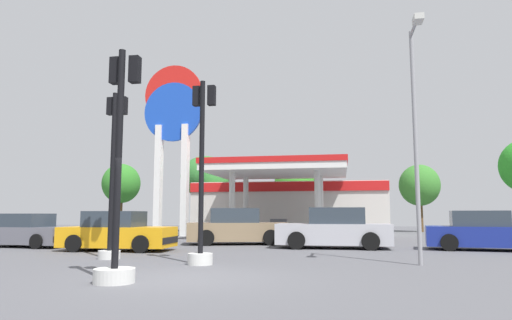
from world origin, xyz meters
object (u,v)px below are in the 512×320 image
object	(u,v)px
station_pole_sign	(173,127)
traffic_signal_1	(202,192)
car_1	(334,230)
car_3	(117,233)
corner_streetlamp	(416,119)
tree_2	(295,181)
traffic_signal_0	(118,203)
car_0	(28,232)
car_4	(237,228)
tree_0	(121,184)
traffic_signal_2	(112,188)
tree_1	(205,177)
car_2	(483,232)
tree_3	(419,185)

from	to	relation	value
station_pole_sign	traffic_signal_1	world-z (taller)	station_pole_sign
car_1	car_3	distance (m)	8.48
corner_streetlamp	station_pole_sign	bearing A→B (deg)	130.60
tree_2	traffic_signal_0	bearing A→B (deg)	-92.05
car_0	car_4	size ratio (longest dim) A/B	0.83
station_pole_sign	tree_0	xyz separation A→B (m)	(-7.83, 8.53, -3.03)
car_1	traffic_signal_2	size ratio (longest dim) A/B	0.88
tree_2	traffic_signal_1	bearing A→B (deg)	-90.71
tree_1	car_0	bearing A→B (deg)	-97.68
traffic_signal_2	corner_streetlamp	xyz separation A→B (m)	(9.09, -0.32, 1.78)
car_1	traffic_signal_2	bearing A→B (deg)	-139.40
car_3	traffic_signal_0	bearing A→B (deg)	-62.81
car_3	tree_0	distance (m)	22.79
station_pole_sign	traffic_signal_2	size ratio (longest dim) A/B	2.14
car_4	car_0	bearing A→B (deg)	-158.10
corner_streetlamp	car_4	bearing A→B (deg)	131.23
car_4	car_2	bearing A→B (deg)	-9.67
traffic_signal_0	traffic_signal_1	distance (m)	3.61
car_2	car_3	xyz separation A→B (m)	(-13.63, -2.76, -0.01)
car_2	tree_0	xyz separation A→B (m)	(-23.82, 17.36, 3.29)
tree_2	car_4	bearing A→B (deg)	-94.68
traffic_signal_1	traffic_signal_2	bearing A→B (deg)	162.43
tree_1	tree_2	size ratio (longest dim) A/B	1.08
station_pole_sign	tree_0	distance (m)	11.97
car_2	traffic_signal_0	distance (m)	14.20
car_1	tree_2	xyz separation A→B (m)	(-3.19, 16.41, 3.16)
car_1	tree_2	world-z (taller)	tree_2
car_1	traffic_signal_0	size ratio (longest dim) A/B	0.95
car_2	tree_1	world-z (taller)	tree_1
car_1	traffic_signal_1	size ratio (longest dim) A/B	0.89
car_2	traffic_signal_2	size ratio (longest dim) A/B	0.84
car_0	tree_3	size ratio (longest dim) A/B	0.77
car_4	traffic_signal_2	distance (m)	7.90
station_pole_sign	tree_1	world-z (taller)	station_pole_sign
tree_0	corner_streetlamp	size ratio (longest dim) A/B	0.87
car_4	tree_2	world-z (taller)	tree_2
station_pole_sign	tree_3	bearing A→B (deg)	30.19
car_4	tree_1	xyz separation A→B (m)	(-5.89, 14.24, 3.59)
car_0	car_2	bearing A→B (deg)	5.05
tree_3	car_3	bearing A→B (deg)	-124.00
car_0	corner_streetlamp	world-z (taller)	corner_streetlamp
car_1	tree_2	distance (m)	17.01
tree_1	traffic_signal_0	bearing A→B (deg)	-76.82
car_3	tree_2	bearing A→B (deg)	75.93
car_3	tree_0	xyz separation A→B (m)	(-10.19, 20.12, 3.30)
tree_0	traffic_signal_2	bearing A→B (deg)	-63.53
car_2	traffic_signal_1	world-z (taller)	traffic_signal_1
traffic_signal_1	corner_streetlamp	size ratio (longest dim) A/B	0.78
tree_2	tree_3	xyz separation A→B (m)	(9.58, 2.13, -0.29)
traffic_signal_2	tree_0	xyz separation A→B (m)	(-11.49, 23.07, 1.79)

